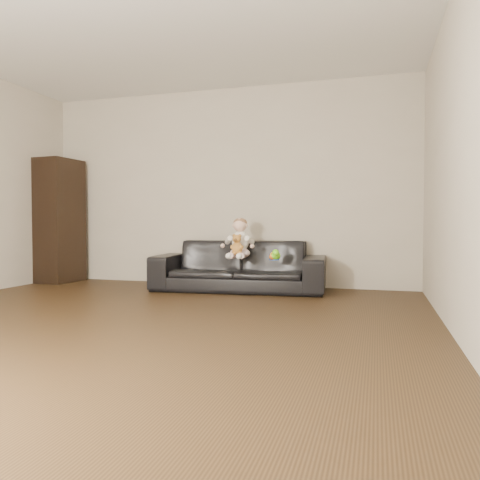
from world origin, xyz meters
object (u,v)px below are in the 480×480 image
(cabinet, at_px, (60,221))
(toy_rattle, at_px, (273,257))
(sofa, at_px, (239,266))
(baby, at_px, (240,241))
(toy_green, at_px, (275,256))
(toy_blue_disc, at_px, (274,259))
(teddy_bear, at_px, (237,245))

(cabinet, xyz_separation_m, toy_rattle, (3.10, -0.35, -0.42))
(sofa, bearing_deg, baby, -74.72)
(toy_green, relative_size, toy_blue_disc, 1.25)
(cabinet, bearing_deg, toy_rattle, -2.44)
(toy_blue_disc, bearing_deg, cabinet, 174.23)
(toy_green, bearing_deg, sofa, 155.59)
(sofa, relative_size, baby, 4.28)
(cabinet, relative_size, toy_rattle, 21.94)
(sofa, distance_m, cabinet, 2.69)
(sofa, xyz_separation_m, toy_blue_disc, (0.48, -0.21, 0.10))
(sofa, relative_size, toy_blue_disc, 18.09)
(baby, relative_size, toy_rattle, 6.22)
(teddy_bear, relative_size, toy_rattle, 3.04)
(baby, distance_m, toy_rattle, 0.48)
(toy_green, height_order, toy_rattle, toy_green)
(cabinet, xyz_separation_m, toy_green, (3.13, -0.32, -0.40))
(sofa, relative_size, cabinet, 1.21)
(cabinet, distance_m, toy_blue_disc, 3.16)
(teddy_bear, bearing_deg, sofa, 98.87)
(sofa, relative_size, toy_rattle, 26.61)
(sofa, distance_m, toy_green, 0.56)
(sofa, xyz_separation_m, teddy_bear, (0.05, -0.26, 0.27))
(baby, xyz_separation_m, teddy_bear, (0.01, -0.15, -0.04))
(sofa, distance_m, toy_blue_disc, 0.54)
(sofa, xyz_separation_m, toy_green, (0.50, -0.22, 0.14))
(cabinet, bearing_deg, toy_green, -1.91)
(baby, xyz_separation_m, toy_rattle, (0.43, -0.14, -0.17))
(teddy_bear, relative_size, toy_blue_disc, 2.07)
(sofa, bearing_deg, toy_green, -28.99)
(baby, bearing_deg, toy_blue_disc, -23.94)
(toy_green, relative_size, toy_rattle, 1.84)
(baby, xyz_separation_m, toy_blue_disc, (0.44, -0.10, -0.20))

